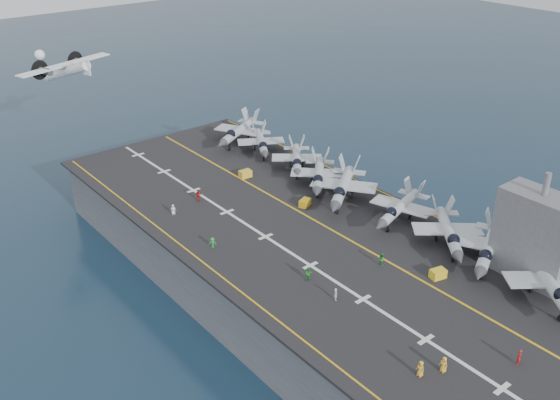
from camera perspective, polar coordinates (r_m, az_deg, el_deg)
ground at (r=101.26m, az=1.44°, el=-7.37°), size 500.00×500.00×0.00m
hull at (r=98.51m, az=1.47°, el=-4.97°), size 36.00×90.00×10.00m
flight_deck at (r=95.85m, az=1.51°, el=-2.34°), size 38.00×92.00×0.40m
foul_line at (r=97.49m, az=2.85°, el=-1.68°), size 0.35×90.00×0.02m
landing_centerline at (r=92.46m, az=-1.33°, el=-3.37°), size 0.50×90.00×0.02m
deck_edge_port at (r=87.19m, az=-7.07°, el=-5.66°), size 0.25×90.00×0.02m
deck_edge_stbd at (r=107.37m, az=9.05°, el=0.86°), size 0.25×90.00×0.02m
island_superstructure at (r=86.55m, az=22.48°, el=-2.22°), size 5.00×10.00×15.00m
fighter_jet_0 at (r=84.80m, az=23.40°, el=-6.87°), size 17.56×18.43×5.34m
fighter_jet_1 at (r=89.67m, az=18.56°, el=-4.04°), size 18.06×15.64×5.28m
fighter_jet_2 at (r=92.09m, az=15.16°, el=-2.71°), size 17.24×17.68×5.15m
fighter_jet_3 at (r=97.28m, az=10.90°, el=-0.59°), size 16.47×13.30×4.97m
fighter_jet_4 at (r=101.89m, az=5.78°, el=1.31°), size 19.38×18.18×5.60m
fighter_jet_5 at (r=106.53m, az=3.56°, el=2.43°), size 17.07×17.09×5.03m
fighter_jet_6 at (r=112.84m, az=1.55°, el=3.85°), size 15.75×16.34×4.75m
fighter_jet_7 at (r=120.33m, az=-1.72°, el=5.37°), size 14.76×16.28×4.71m
fighter_jet_8 at (r=125.26m, az=-3.79°, el=6.38°), size 18.55×16.42×5.38m
tow_cart_a at (r=85.65m, az=14.25°, el=-6.56°), size 2.31×1.78×1.23m
tow_cart_b at (r=100.83m, az=2.30°, el=-0.26°), size 2.32×1.93×1.19m
tow_cart_c at (r=110.89m, az=-3.19°, el=2.41°), size 2.21×1.52×1.27m
crew_0 at (r=70.95m, az=14.74°, el=-14.34°), size 0.81×1.19×1.95m
crew_1 at (r=79.23m, az=5.12°, el=-8.57°), size 1.06×1.21×1.69m
crew_2 at (r=82.51m, az=2.64°, el=-6.75°), size 1.35×1.11×1.95m
crew_3 at (r=89.90m, az=-6.18°, el=-3.90°), size 1.16×1.17×1.64m
crew_4 at (r=103.06m, az=-7.49°, el=0.43°), size 1.31×1.47×2.05m
crew_5 at (r=99.59m, az=-9.74°, el=-0.86°), size 1.15×0.90×1.70m
crew_6 at (r=74.28m, az=21.01°, el=-13.27°), size 1.41×1.33×1.95m
crew_7 at (r=86.71m, az=9.28°, el=-5.33°), size 0.80×1.15×1.83m
transport_plane at (r=131.02m, az=-18.97°, el=11.12°), size 23.98×19.60×4.90m
crew_8 at (r=69.88m, az=12.72°, el=-14.81°), size 0.81×1.19×1.95m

